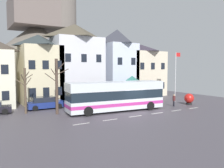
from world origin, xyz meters
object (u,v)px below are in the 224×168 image
object	(u,v)px
transit_bus	(116,96)
flagpole	(176,73)
townhouse_02	(75,63)
townhouse_04	(141,70)
pedestrian_02	(145,98)
pedestrian_00	(152,97)
harbour_buoy	(189,99)
parked_car_00	(45,103)
parked_car_01	(139,96)
townhouse_01	(39,69)
public_bench	(111,98)
pedestrian_01	(174,99)
townhouse_03	(117,64)
hilltop_castle	(37,54)
bus_shelter	(132,81)
bare_tree_01	(57,86)
bare_tree_02	(25,89)

from	to	relation	value
transit_bus	flagpole	distance (m)	11.75
townhouse_02	transit_bus	world-z (taller)	townhouse_02
townhouse_04	pedestrian_02	world-z (taller)	townhouse_04
pedestrian_00	harbour_buoy	bearing A→B (deg)	-42.93
parked_car_00	flagpole	bearing A→B (deg)	-12.88
transit_bus	parked_car_01	size ratio (longest dim) A/B	2.97
townhouse_01	flagpole	xyz separation A→B (m)	(17.33, -9.18, -0.61)
townhouse_04	public_bench	world-z (taller)	townhouse_04
parked_car_00	pedestrian_01	bearing A→B (deg)	-25.90
pedestrian_02	flagpole	bearing A→B (deg)	-3.20
townhouse_01	transit_bus	size ratio (longest dim) A/B	0.83
townhouse_03	pedestrian_02	size ratio (longest dim) A/B	6.97
public_bench	harbour_buoy	xyz separation A→B (m)	(7.44, -7.95, 0.36)
townhouse_01	townhouse_02	distance (m)	5.42
flagpole	hilltop_castle	bearing A→B (deg)	110.87
transit_bus	public_bench	xyz separation A→B (m)	(3.24, 6.53, -1.23)
parked_car_00	parked_car_01	bearing A→B (deg)	-0.51
parked_car_00	harbour_buoy	distance (m)	18.67
townhouse_02	flagpole	size ratio (longest dim) A/B	1.59
bus_shelter	pedestrian_02	distance (m)	3.18
townhouse_01	transit_bus	world-z (taller)	townhouse_01
hilltop_castle	pedestrian_02	xyz separation A→B (m)	(6.64, -31.51, -7.25)
townhouse_02	harbour_buoy	xyz separation A→B (m)	(11.31, -11.90, -4.89)
parked_car_01	parked_car_00	bearing A→B (deg)	178.29
townhouse_04	pedestrian_01	bearing A→B (deg)	-108.90
townhouse_04	flagpole	bearing A→B (deg)	-94.07
pedestrian_02	flagpole	world-z (taller)	flagpole
flagpole	pedestrian_01	bearing A→B (deg)	-139.48
harbour_buoy	townhouse_04	bearing A→B (deg)	83.68
townhouse_01	hilltop_castle	xyz separation A→B (m)	(5.19, 22.64, 3.29)
townhouse_03	parked_car_01	bearing A→B (deg)	-76.07
transit_bus	bare_tree_01	size ratio (longest dim) A/B	1.96
parked_car_01	bare_tree_01	distance (m)	14.76
transit_bus	flagpole	bearing A→B (deg)	13.70
pedestrian_02	bare_tree_01	size ratio (longest dim) A/B	0.27
townhouse_03	parked_car_01	size ratio (longest dim) A/B	2.88
parked_car_00	pedestrian_00	xyz separation A→B (m)	(13.72, -3.80, 0.20)
parked_car_00	pedestrian_01	distance (m)	16.12
pedestrian_02	harbour_buoy	world-z (taller)	pedestrian_02
townhouse_04	harbour_buoy	size ratio (longest dim) A/B	5.98
hilltop_castle	parked_car_01	world-z (taller)	hilltop_castle
parked_car_00	pedestrian_02	bearing A→B (deg)	-16.89
townhouse_03	bare_tree_02	distance (m)	17.20
transit_bus	pedestrian_01	distance (m)	8.07
townhouse_04	bare_tree_02	world-z (taller)	townhouse_04
parked_car_00	parked_car_01	distance (m)	14.34
harbour_buoy	pedestrian_02	bearing A→B (deg)	145.07
bus_shelter	pedestrian_01	size ratio (longest dim) A/B	2.41
townhouse_01	parked_car_01	world-z (taller)	townhouse_01
transit_bus	bare_tree_02	bearing A→B (deg)	162.55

